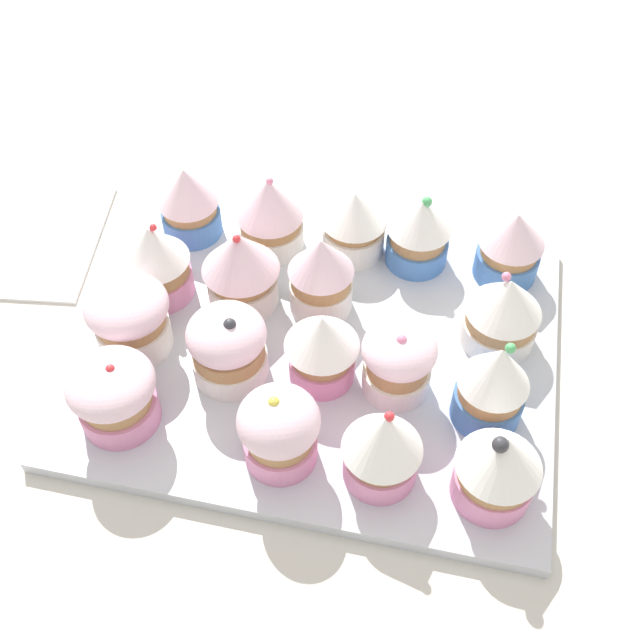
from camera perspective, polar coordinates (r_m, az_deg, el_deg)
The scene contains 21 objects.
ground_plane at distance 66.40cm, azimuth -0.00°, elevation -3.12°, with size 180.00×180.00×3.00cm, color beige.
baking_tray at distance 64.71cm, azimuth -0.00°, elevation -2.02°, with size 38.59×31.56×1.20cm.
cupcake_0 at distance 68.79cm, azimuth 13.91°, elevation 5.42°, with size 5.67×5.67×7.05cm.
cupcake_1 at distance 68.55cm, azimuth 7.31°, elevation 6.50°, with size 5.70×5.70×7.23cm.
cupcake_2 at distance 69.05cm, azimuth 2.53°, elevation 7.24°, with size 5.96×5.96×6.70cm.
cupcake_3 at distance 69.40cm, azimuth -3.73°, elevation 7.85°, with size 5.99×5.99×7.77cm.
cupcake_4 at distance 71.64cm, azimuth -9.68°, elevation 8.62°, with size 5.49×5.49×7.30cm.
cupcake_5 at distance 63.42cm, azimuth 13.38°, elevation 0.65°, with size 6.11×6.11×7.42cm.
cupcake_6 at distance 63.90cm, azimuth 0.07°, elevation 3.42°, with size 5.52×5.52×7.77cm.
cupcake_7 at distance 64.57cm, azimuth -5.88°, elevation 3.91°, with size 6.55×6.55×8.05cm.
cupcake_8 at distance 66.62cm, azimuth -12.11°, elevation 4.30°, with size 6.03×6.03×7.70cm.
cupcake_9 at distance 58.16cm, azimuth 12.64°, elevation -4.61°, with size 5.33×5.33×8.52cm.
cupcake_10 at distance 59.31cm, azimuth 5.78°, elevation -2.98°, with size 5.75×5.75×6.66cm.
cupcake_11 at distance 59.27cm, azimuth 0.14°, elevation -1.92°, with size 5.87×5.87×7.13cm.
cupcake_12 at distance 60.23cm, azimuth -6.82°, elevation -1.90°, with size 6.21×6.21×6.97cm.
cupcake_13 at distance 63.36cm, azimuth -13.86°, elevation 0.21°, with size 6.69×6.69×6.53cm.
cupcake_14 at distance 54.95cm, azimuth 13.02°, elevation -10.47°, with size 6.00×6.00×7.77cm.
cupcake_15 at distance 54.47cm, azimuth 4.62°, elevation -9.22°, with size 5.79×5.79×7.69cm.
cupcake_16 at distance 55.45cm, azimuth -3.03°, elevation -8.09°, with size 5.96×5.96×7.09cm.
cupcake_17 at distance 59.31cm, azimuth -14.96°, elevation -5.27°, with size 6.62×6.62×6.46cm.
napkin at distance 78.87cm, azimuth -20.84°, elevation 5.69°, with size 13.63×15.23×0.60cm, color white.
Camera 1 is at (-8.29, 38.36, 52.06)cm, focal length 43.38 mm.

